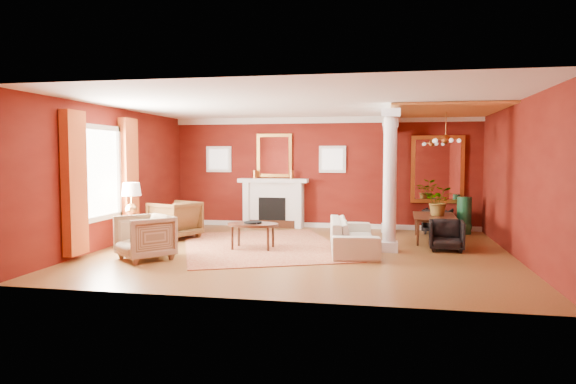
% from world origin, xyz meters
% --- Properties ---
extents(ground, '(8.00, 8.00, 0.00)m').
position_xyz_m(ground, '(0.00, 0.00, 0.00)').
color(ground, brown).
rests_on(ground, ground).
extents(room_shell, '(8.04, 7.04, 2.92)m').
position_xyz_m(room_shell, '(0.00, 0.00, 2.02)').
color(room_shell, maroon).
rests_on(room_shell, ground).
extents(fireplace, '(1.85, 0.42, 1.29)m').
position_xyz_m(fireplace, '(-1.30, 3.32, 0.65)').
color(fireplace, silver).
rests_on(fireplace, ground).
extents(overmantel_mirror, '(0.95, 0.07, 1.15)m').
position_xyz_m(overmantel_mirror, '(-1.30, 3.45, 1.90)').
color(overmantel_mirror, gold).
rests_on(overmantel_mirror, fireplace).
extents(flank_window_left, '(0.70, 0.07, 0.70)m').
position_xyz_m(flank_window_left, '(-2.85, 3.46, 1.80)').
color(flank_window_left, silver).
rests_on(flank_window_left, room_shell).
extents(flank_window_right, '(0.70, 0.07, 0.70)m').
position_xyz_m(flank_window_right, '(0.25, 3.46, 1.80)').
color(flank_window_right, silver).
rests_on(flank_window_right, room_shell).
extents(left_window, '(0.21, 2.55, 2.60)m').
position_xyz_m(left_window, '(-3.89, -0.60, 1.42)').
color(left_window, white).
rests_on(left_window, room_shell).
extents(column_front, '(0.36, 0.36, 2.80)m').
position_xyz_m(column_front, '(1.70, 0.30, 1.43)').
color(column_front, silver).
rests_on(column_front, ground).
extents(column_back, '(0.36, 0.36, 2.80)m').
position_xyz_m(column_back, '(1.70, 3.00, 1.43)').
color(column_back, silver).
rests_on(column_back, ground).
extents(header_beam, '(0.30, 3.20, 0.32)m').
position_xyz_m(header_beam, '(1.70, 1.90, 2.62)').
color(header_beam, silver).
rests_on(header_beam, column_front).
extents(amber_ceiling, '(2.30, 3.40, 0.04)m').
position_xyz_m(amber_ceiling, '(2.85, 1.75, 2.87)').
color(amber_ceiling, '#D1823D').
rests_on(amber_ceiling, room_shell).
extents(dining_mirror, '(1.30, 0.07, 1.70)m').
position_xyz_m(dining_mirror, '(2.90, 3.45, 1.55)').
color(dining_mirror, gold).
rests_on(dining_mirror, room_shell).
extents(chandelier, '(0.60, 0.62, 0.75)m').
position_xyz_m(chandelier, '(2.90, 1.80, 2.25)').
color(chandelier, '#C17C3C').
rests_on(chandelier, room_shell).
extents(crown_trim, '(8.00, 0.08, 0.16)m').
position_xyz_m(crown_trim, '(0.00, 3.46, 2.82)').
color(crown_trim, silver).
rests_on(crown_trim, room_shell).
extents(base_trim, '(8.00, 0.08, 0.12)m').
position_xyz_m(base_trim, '(0.00, 3.46, 0.06)').
color(base_trim, silver).
rests_on(base_trim, ground).
extents(rug, '(4.47, 5.03, 0.02)m').
position_xyz_m(rug, '(-0.92, 0.44, 0.01)').
color(rug, maroon).
rests_on(rug, ground).
extents(sofa, '(0.91, 2.27, 0.86)m').
position_xyz_m(sofa, '(1.00, 0.18, 0.43)').
color(sofa, beige).
rests_on(sofa, ground).
extents(armchair_leopard, '(1.16, 1.19, 0.95)m').
position_xyz_m(armchair_leopard, '(-3.10, 1.02, 0.47)').
color(armchair_leopard, black).
rests_on(armchair_leopard, ground).
extents(armchair_stripe, '(1.19, 1.18, 0.89)m').
position_xyz_m(armchair_stripe, '(-2.68, -1.31, 0.45)').
color(armchair_stripe, tan).
rests_on(armchair_stripe, ground).
extents(coffee_table, '(1.04, 1.04, 0.53)m').
position_xyz_m(coffee_table, '(-1.01, 0.06, 0.48)').
color(coffee_table, black).
rests_on(coffee_table, ground).
extents(coffee_book, '(0.18, 0.05, 0.24)m').
position_xyz_m(coffee_book, '(-1.08, 0.01, 0.65)').
color(coffee_book, black).
rests_on(coffee_book, coffee_table).
extents(side_table, '(0.54, 0.54, 1.34)m').
position_xyz_m(side_table, '(-3.50, -0.23, 0.88)').
color(side_table, black).
rests_on(side_table, ground).
extents(dining_table, '(0.62, 1.63, 0.90)m').
position_xyz_m(dining_table, '(2.72, 1.80, 0.45)').
color(dining_table, black).
rests_on(dining_table, ground).
extents(dining_chair_near, '(0.68, 0.64, 0.67)m').
position_xyz_m(dining_chair_near, '(2.83, 0.62, 0.34)').
color(dining_chair_near, black).
rests_on(dining_chair_near, ground).
extents(dining_chair_far, '(0.78, 0.75, 0.67)m').
position_xyz_m(dining_chair_far, '(2.88, 2.99, 0.34)').
color(dining_chair_far, black).
rests_on(dining_chair_far, ground).
extents(green_urn, '(0.38, 0.38, 0.92)m').
position_xyz_m(green_urn, '(3.50, 3.00, 0.36)').
color(green_urn, '#164526').
rests_on(green_urn, ground).
extents(potted_plant, '(0.63, 0.69, 0.50)m').
position_xyz_m(potted_plant, '(2.78, 1.78, 1.15)').
color(potted_plant, '#26591E').
rests_on(potted_plant, dining_table).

